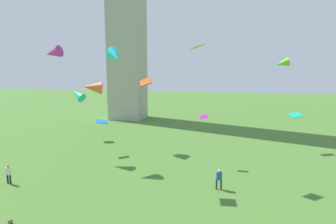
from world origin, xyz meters
TOP-DOWN VIEW (x-y plane):
  - person_2 at (-10.50, 14.66)m, footprint 0.51×0.34m
  - person_4 at (7.24, 17.55)m, footprint 0.51×0.38m
  - kite_flying_0 at (-13.49, 31.23)m, footprint 2.62×1.92m
  - kite_flying_1 at (5.32, 23.56)m, footprint 0.91×0.59m
  - kite_flying_2 at (-6.22, 28.12)m, footprint 2.99×3.06m
  - kite_flying_3 at (13.55, 29.90)m, footprint 1.73×1.20m
  - kite_flying_4 at (-6.59, 24.72)m, footprint 1.56×1.50m
  - kite_flying_5 at (-5.53, 20.84)m, footprint 2.25×1.89m
  - kite_flying_6 at (4.93, 20.98)m, footprint 1.33×1.46m
  - kite_flying_7 at (0.99, 17.74)m, footprint 1.37×1.51m
  - kite_flying_8 at (-11.82, 23.73)m, footprint 2.14×1.43m
  - kite_flying_9 at (15.62, 31.05)m, footprint 1.84×1.60m

SIDE VIEW (x-z plane):
  - person_2 at x=-10.50m, z-range 0.11..1.77m
  - person_4 at x=7.24m, z-range 0.11..1.83m
  - kite_flying_4 at x=-6.59m, z-range 3.49..4.08m
  - kite_flying_9 at x=15.62m, z-range 4.04..4.68m
  - kite_flying_1 at x=5.32m, z-range 4.77..5.27m
  - kite_flying_0 at x=-13.49m, z-range 5.19..7.32m
  - kite_flying_5 at x=-5.53m, z-range 7.29..8.74m
  - kite_flying_7 at x=0.99m, z-range 8.34..9.17m
  - kite_flying_3 at x=13.55m, z-range 9.83..11.16m
  - kite_flying_2 at x=-6.22m, z-range 10.27..12.65m
  - kite_flying_8 at x=-11.82m, z-range 10.82..12.47m
  - kite_flying_6 at x=4.93m, z-range 11.54..12.10m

